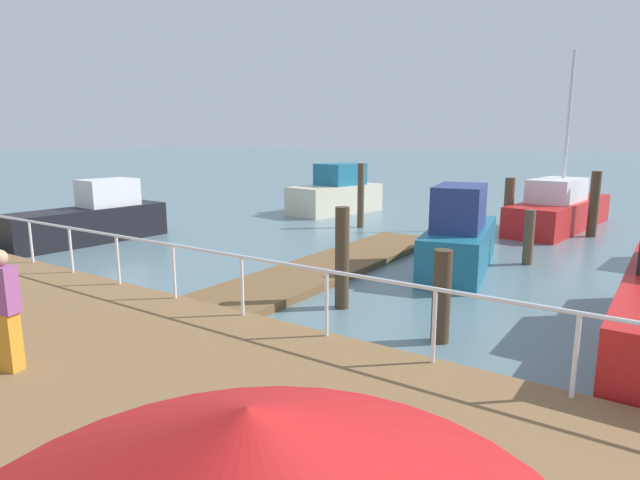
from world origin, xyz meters
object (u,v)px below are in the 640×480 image
Objects in this scene: moored_boat_1 at (91,219)px; pedestrian_1 at (5,309)px; moored_boat_4 at (560,209)px; moored_boat_3 at (336,194)px; moored_boat_5 at (460,238)px.

pedestrian_1 is (-6.96, -9.09, 0.49)m from moored_boat_1.
moored_boat_3 is at bearing 96.00° from moored_boat_4.
pedestrian_1 is at bearing -161.11° from moored_boat_3.
moored_boat_3 reaches higher than moored_boat_1.
moored_boat_3 is 0.66× the size of moored_boat_4.
moored_boat_5 is (3.19, -11.66, 0.10)m from moored_boat_1.
moored_boat_5 is 10.47m from pedestrian_1.
moored_boat_4 is 8.58m from moored_boat_5.
moored_boat_3 is (10.70, -3.05, 0.13)m from moored_boat_1.
moored_boat_1 is 3.27× the size of pedestrian_1.
moored_boat_3 is 9.65m from moored_boat_4.
moored_boat_3 is 2.97× the size of pedestrian_1.
pedestrian_1 is (-17.65, -6.04, 0.36)m from moored_boat_3.
moored_boat_5 reaches higher than moored_boat_1.
moored_boat_1 is at bearing 164.08° from moored_boat_3.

